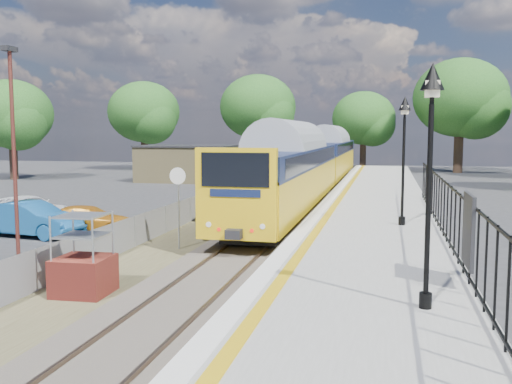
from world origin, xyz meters
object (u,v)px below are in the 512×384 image
(victorian_lamp_north, at_px, (404,130))
(speed_sign, at_px, (178,194))
(train, at_px, (315,161))
(carpark_lamp, at_px, (14,145))
(car_white, at_px, (28,211))
(victorian_lamp_south, at_px, (431,129))
(car_blue, at_px, (31,219))
(car_yellow, at_px, (89,220))
(brick_plinth, at_px, (83,257))

(victorian_lamp_north, height_order, speed_sign, victorian_lamp_north)
(train, relative_size, carpark_lamp, 6.05)
(victorian_lamp_north, height_order, car_white, victorian_lamp_north)
(victorian_lamp_north, bearing_deg, car_white, 173.90)
(train, height_order, car_white, train)
(victorian_lamp_south, relative_size, car_blue, 1.06)
(train, relative_size, car_yellow, 10.47)
(train, distance_m, car_blue, 20.12)
(victorian_lamp_south, height_order, car_white, victorian_lamp_south)
(victorian_lamp_north, bearing_deg, speed_sign, -165.67)
(brick_plinth, distance_m, car_white, 12.82)
(victorian_lamp_south, xyz_separation_m, train, (-5.50, 27.03, -1.96))
(brick_plinth, relative_size, carpark_lamp, 0.32)
(victorian_lamp_south, bearing_deg, brick_plinth, 166.29)
(victorian_lamp_north, distance_m, car_white, 16.98)
(carpark_lamp, xyz_separation_m, car_white, (-5.01, 7.74, -3.21))
(car_white, bearing_deg, car_yellow, -90.93)
(car_white, bearing_deg, victorian_lamp_south, -108.37)
(brick_plinth, bearing_deg, train, 83.50)
(brick_plinth, height_order, car_yellow, brick_plinth)
(train, xyz_separation_m, brick_plinth, (-2.85, -25.00, -1.30))
(speed_sign, bearing_deg, train, 84.72)
(car_white, bearing_deg, victorian_lamp_north, -79.30)
(brick_plinth, bearing_deg, car_blue, 131.85)
(brick_plinth, bearing_deg, speed_sign, 86.65)
(carpark_lamp, bearing_deg, car_white, 122.91)
(car_white, bearing_deg, train, -19.45)
(victorian_lamp_north, height_order, carpark_lamp, carpark_lamp)
(car_blue, height_order, car_yellow, car_blue)
(car_yellow, bearing_deg, car_white, 62.90)
(speed_sign, xyz_separation_m, car_yellow, (-5.00, 2.57, -1.49))
(victorian_lamp_north, bearing_deg, train, 107.28)
(brick_plinth, distance_m, car_blue, 9.74)
(car_yellow, bearing_deg, speed_sign, -126.61)
(car_yellow, bearing_deg, victorian_lamp_north, -101.97)
(victorian_lamp_south, relative_size, car_white, 0.97)
(speed_sign, relative_size, car_yellow, 0.77)
(victorian_lamp_south, relative_size, car_yellow, 1.18)
(victorian_lamp_north, xyz_separation_m, car_blue, (-14.64, -0.71, -3.58))
(victorian_lamp_north, xyz_separation_m, car_white, (-16.50, 1.76, -3.64))
(car_yellow, bearing_deg, brick_plinth, -160.81)
(carpark_lamp, height_order, car_white, carpark_lamp)
(brick_plinth, xyz_separation_m, speed_sign, (0.35, 5.97, 1.02))
(victorian_lamp_north, xyz_separation_m, train, (-5.30, 17.03, -1.96))
(train, bearing_deg, carpark_lamp, -105.04)
(car_yellow, bearing_deg, victorian_lamp_south, -138.51)
(carpark_lamp, bearing_deg, brick_plinth, -30.74)
(victorian_lamp_south, bearing_deg, car_white, 144.83)
(victorian_lamp_north, distance_m, train, 17.95)
(brick_plinth, bearing_deg, car_white, 130.63)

